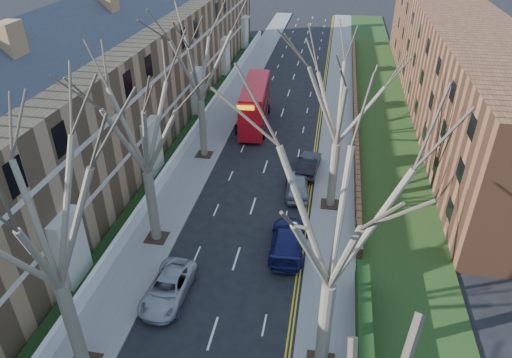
% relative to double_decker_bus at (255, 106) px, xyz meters
% --- Properties ---
extents(pavement_left, '(3.00, 102.00, 0.12)m').
position_rel_double_decker_bus_xyz_m(pavement_left, '(-3.60, 3.53, -1.99)').
color(pavement_left, slate).
rests_on(pavement_left, ground).
extents(pavement_right, '(3.00, 102.00, 0.12)m').
position_rel_double_decker_bus_xyz_m(pavement_right, '(8.40, 3.53, -1.99)').
color(pavement_right, slate).
rests_on(pavement_right, ground).
extents(terrace_left, '(9.70, 78.00, 13.60)m').
position_rel_double_decker_bus_xyz_m(terrace_left, '(-11.25, -4.47, 3.48)').
color(terrace_left, '#98754D').
rests_on(terrace_left, ground).
extents(flats_right, '(13.97, 54.00, 10.00)m').
position_rel_double_decker_bus_xyz_m(flats_right, '(19.86, 7.53, 2.94)').
color(flats_right, brown).
rests_on(flats_right, ground).
extents(front_wall_left, '(0.30, 78.00, 1.00)m').
position_rel_double_decker_bus_xyz_m(front_wall_left, '(-5.25, -4.47, -1.43)').
color(front_wall_left, white).
rests_on(front_wall_left, ground).
extents(grass_verge_right, '(6.00, 102.00, 0.06)m').
position_rel_double_decker_bus_xyz_m(grass_verge_right, '(12.90, 3.53, -1.90)').
color(grass_verge_right, '#1E3C16').
rests_on(grass_verge_right, ground).
extents(tree_left_mid, '(10.50, 10.50, 14.71)m').
position_rel_double_decker_bus_xyz_m(tree_left_mid, '(-3.30, -29.47, 7.51)').
color(tree_left_mid, brown).
rests_on(tree_left_mid, ground).
extents(tree_left_far, '(10.15, 10.15, 14.22)m').
position_rel_double_decker_bus_xyz_m(tree_left_far, '(-3.30, -19.47, 7.19)').
color(tree_left_far, brown).
rests_on(tree_left_far, ground).
extents(tree_left_dist, '(10.50, 10.50, 14.71)m').
position_rel_double_decker_bus_xyz_m(tree_left_dist, '(-3.30, -7.47, 7.51)').
color(tree_left_dist, brown).
rests_on(tree_left_dist, ground).
extents(tree_right_mid, '(10.50, 10.50, 14.71)m').
position_rel_double_decker_bus_xyz_m(tree_right_mid, '(8.10, -27.47, 7.51)').
color(tree_right_mid, brown).
rests_on(tree_right_mid, ground).
extents(tree_right_far, '(10.15, 10.15, 14.22)m').
position_rel_double_decker_bus_xyz_m(tree_right_far, '(8.10, -13.47, 7.20)').
color(tree_right_far, brown).
rests_on(tree_right_far, ground).
extents(double_decker_bus, '(3.09, 10.04, 4.18)m').
position_rel_double_decker_bus_xyz_m(double_decker_bus, '(0.00, 0.00, 0.00)').
color(double_decker_bus, red).
rests_on(double_decker_bus, ground).
extents(car_left_far, '(2.37, 4.84, 1.33)m').
position_rel_double_decker_bus_xyz_m(car_left_far, '(-0.74, -24.34, -1.38)').
color(car_left_far, '#A1A1A6').
rests_on(car_left_far, ground).
extents(car_right_near, '(2.41, 5.41, 1.54)m').
position_rel_double_decker_bus_xyz_m(car_right_near, '(5.49, -19.02, -1.27)').
color(car_right_near, '#171951').
rests_on(car_right_near, ground).
extents(car_right_mid, '(2.29, 4.64, 1.52)m').
position_rel_double_decker_bus_xyz_m(car_right_mid, '(5.47, -12.19, -1.29)').
color(car_right_mid, gray).
rests_on(car_right_mid, ground).
extents(car_right_far, '(1.93, 4.58, 1.47)m').
position_rel_double_decker_bus_xyz_m(car_right_far, '(6.10, -8.67, -1.31)').
color(car_right_far, black).
rests_on(car_right_far, ground).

